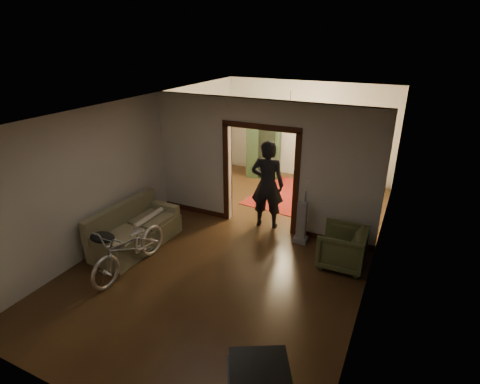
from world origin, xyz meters
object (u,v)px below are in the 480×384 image
Objects in this scene: bicycle at (130,247)px; desk at (338,174)px; sofa at (136,227)px; armchair at (342,247)px; locker at (264,146)px; person at (267,185)px.

bicycle is 6.14m from desk.
armchair is at bearing 17.98° from sofa.
locker reaches higher than bicycle.
sofa is at bearing 34.52° from person.
armchair is 2.12m from person.
sofa is at bearing -75.26° from armchair.
bicycle is 5.63m from locker.
person is (2.03, 1.95, 0.55)m from sofa.
locker is at bearing -75.93° from person.
desk is at bearing -167.85° from armchair.
person reaches higher than bicycle.
sofa is 2.28× the size of armchair.
locker is at bearing 88.51° from bicycle.
armchair is (3.39, 1.80, -0.10)m from bicycle.
bicycle is (0.47, -0.71, 0.04)m from sofa.
bicycle reaches higher than desk.
bicycle is at bearing -103.05° from locker.
desk is at bearing 60.92° from sofa.
locker reaches higher than sofa.
person is 1.04× the size of locker.
desk is at bearing 67.34° from bicycle.
bicycle is 3.84m from armchair.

